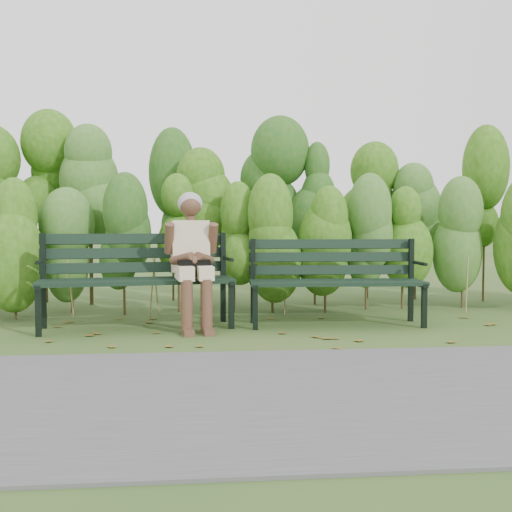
{
  "coord_description": "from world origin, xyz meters",
  "views": [
    {
      "loc": [
        -0.58,
        -5.9,
        1.08
      ],
      "look_at": [
        0.0,
        0.35,
        0.75
      ],
      "focal_mm": 42.0,
      "sensor_mm": 36.0,
      "label": 1
    }
  ],
  "objects": [
    {
      "name": "hedge_band",
      "position": [
        0.0,
        1.86,
        1.26
      ],
      "size": [
        11.04,
        1.67,
        2.42
      ],
      "color": "#47381E",
      "rests_on": "ground"
    },
    {
      "name": "seated_woman",
      "position": [
        -0.67,
        0.34,
        0.81
      ],
      "size": [
        0.58,
        0.85,
        1.42
      ],
      "color": "beige",
      "rests_on": "ground"
    },
    {
      "name": "footpath",
      "position": [
        0.0,
        -2.2,
        0.01
      ],
      "size": [
        60.0,
        2.5,
        0.01
      ],
      "primitive_type": "cube",
      "color": "#474749",
      "rests_on": "ground"
    },
    {
      "name": "bench_left",
      "position": [
        -1.25,
        0.46,
        0.58
      ],
      "size": [
        2.06,
        0.93,
        0.99
      ],
      "color": "black",
      "rests_on": "ground"
    },
    {
      "name": "bench_right",
      "position": [
        0.87,
        0.46,
        0.54
      ],
      "size": [
        1.87,
        0.66,
        0.92
      ],
      "color": "black",
      "rests_on": "ground"
    },
    {
      "name": "ground",
      "position": [
        0.0,
        0.0,
        0.0
      ],
      "size": [
        80.0,
        80.0,
        0.0
      ],
      "primitive_type": "plane",
      "color": "#30531E"
    },
    {
      "name": "leaf_litter",
      "position": [
        0.19,
        -0.23,
        0.0
      ],
      "size": [
        5.91,
        2.19,
        0.01
      ],
      "color": "brown",
      "rests_on": "ground"
    }
  ]
}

